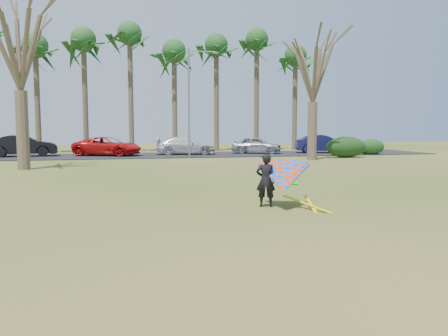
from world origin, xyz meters
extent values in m
plane|color=#274B10|center=(0.00, 0.00, 0.00)|extent=(100.00, 100.00, 0.00)
cube|color=black|center=(0.00, 25.00, 0.03)|extent=(46.00, 7.00, 0.06)
cylinder|color=#4A3E2C|center=(-10.00, 31.00, 4.50)|extent=(0.48, 0.48, 9.00)
ellipsoid|color=#184519|center=(-10.00, 31.00, 9.30)|extent=(4.84, 4.84, 3.08)
cylinder|color=#453729|center=(-6.00, 31.00, 4.85)|extent=(0.48, 0.48, 9.70)
ellipsoid|color=#1C4518|center=(-6.00, 31.00, 10.00)|extent=(4.84, 4.84, 3.08)
cylinder|color=#4D3E2E|center=(-2.00, 31.00, 5.20)|extent=(0.48, 0.48, 10.40)
ellipsoid|color=#18441A|center=(-2.00, 31.00, 10.70)|extent=(4.84, 4.84, 3.08)
cylinder|color=brown|center=(2.00, 31.00, 4.50)|extent=(0.48, 0.48, 9.00)
ellipsoid|color=#1E4D1B|center=(2.00, 31.00, 9.30)|extent=(4.84, 4.84, 3.08)
cylinder|color=#493A2C|center=(6.00, 31.00, 4.85)|extent=(0.48, 0.48, 9.70)
ellipsoid|color=#1B4C1F|center=(6.00, 31.00, 10.00)|extent=(4.84, 4.84, 3.08)
cylinder|color=brown|center=(10.00, 31.00, 5.20)|extent=(0.48, 0.48, 10.40)
ellipsoid|color=#1C4719|center=(10.00, 31.00, 10.70)|extent=(4.84, 4.84, 3.08)
cylinder|color=#4D3E2E|center=(14.00, 31.00, 4.50)|extent=(0.48, 0.48, 9.00)
ellipsoid|color=#174119|center=(14.00, 31.00, 9.30)|extent=(4.84, 4.84, 3.08)
cylinder|color=#4A3E2C|center=(-8.00, 15.00, 2.10)|extent=(0.64, 0.64, 4.20)
cylinder|color=#4D3C2E|center=(10.00, 18.00, 1.99)|extent=(0.64, 0.64, 3.99)
cylinder|color=gray|center=(2.00, 22.00, 4.00)|extent=(0.16, 0.16, 8.00)
cylinder|color=gray|center=(3.00, 22.00, 7.80)|extent=(2.00, 0.10, 0.10)
cube|color=gray|center=(4.00, 22.00, 7.75)|extent=(0.40, 0.18, 0.12)
ellipsoid|color=black|center=(13.51, 19.65, 0.79)|extent=(3.17, 1.44, 1.59)
ellipsoid|color=#163C16|center=(17.03, 22.00, 0.67)|extent=(2.40, 1.13, 1.33)
imported|color=black|center=(-10.18, 25.55, 0.87)|extent=(5.06, 2.30, 1.61)
imported|color=red|center=(-3.96, 25.08, 0.79)|extent=(5.77, 4.30, 1.46)
imported|color=silver|center=(2.19, 25.25, 0.76)|extent=(5.06, 2.60, 1.40)
imported|color=gray|center=(8.24, 25.22, 0.77)|extent=(4.50, 3.21, 1.42)
imported|color=#161944|center=(14.05, 24.70, 0.84)|extent=(4.99, 2.75, 1.56)
imported|color=black|center=(1.13, 1.61, 0.76)|extent=(0.63, 0.50, 1.52)
cone|color=blue|center=(1.58, 1.36, 0.85)|extent=(2.13, 2.39, 2.02)
cube|color=#0CBF19|center=(1.70, 1.28, 0.80)|extent=(0.62, 0.60, 0.24)
cube|color=yellow|center=(2.13, 1.01, 0.01)|extent=(0.85, 1.66, 0.28)
cube|color=yellow|center=(2.33, 1.21, 0.01)|extent=(0.56, 1.76, 0.22)
camera|label=1|loc=(-2.82, -10.13, 2.26)|focal=35.00mm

